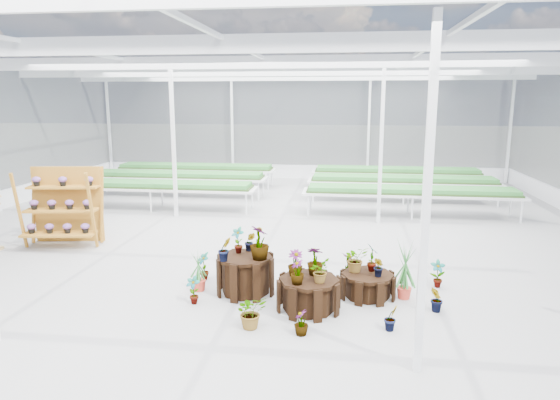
# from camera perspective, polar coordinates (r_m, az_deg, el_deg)

# --- Properties ---
(ground_plane) EXTENTS (24.00, 24.00, 0.00)m
(ground_plane) POSITION_cam_1_polar(r_m,az_deg,el_deg) (10.91, -3.55, -7.20)
(ground_plane) COLOR gray
(ground_plane) RESTS_ON ground
(greenhouse_shell) EXTENTS (18.00, 24.00, 4.50)m
(greenhouse_shell) POSITION_cam_1_polar(r_m,az_deg,el_deg) (10.41, -3.70, 4.62)
(greenhouse_shell) COLOR white
(greenhouse_shell) RESTS_ON ground
(steel_frame) EXTENTS (18.00, 24.00, 4.50)m
(steel_frame) POSITION_cam_1_polar(r_m,az_deg,el_deg) (10.41, -3.70, 4.62)
(steel_frame) COLOR silver
(steel_frame) RESTS_ON ground
(nursery_benches) EXTENTS (16.00, 7.00, 0.84)m
(nursery_benches) POSITION_cam_1_polar(r_m,az_deg,el_deg) (17.72, 0.83, 1.49)
(nursery_benches) COLOR silver
(nursery_benches) RESTS_ON ground
(plinth_tall) EXTENTS (1.22, 1.22, 0.70)m
(plinth_tall) POSITION_cam_1_polar(r_m,az_deg,el_deg) (9.20, -3.96, -8.49)
(plinth_tall) COLOR black
(plinth_tall) RESTS_ON ground
(plinth_mid) EXTENTS (1.34, 1.34, 0.55)m
(plinth_mid) POSITION_cam_1_polar(r_m,az_deg,el_deg) (8.52, 3.31, -10.69)
(plinth_mid) COLOR black
(plinth_mid) RESTS_ON ground
(plinth_low) EXTENTS (1.23, 1.23, 0.43)m
(plinth_low) POSITION_cam_1_polar(r_m,az_deg,el_deg) (9.19, 9.95, -9.56)
(plinth_low) COLOR black
(plinth_low) RESTS_ON ground
(shelf_rack) EXTENTS (1.90, 1.20, 1.88)m
(shelf_rack) POSITION_cam_1_polar(r_m,az_deg,el_deg) (13.01, -23.67, -0.81)
(shelf_rack) COLOR #97621C
(shelf_rack) RESTS_ON ground
(nursery_plants) EXTENTS (4.78, 2.98, 1.32)m
(nursery_plants) POSITION_cam_1_polar(r_m,az_deg,el_deg) (8.99, 2.30, -7.86)
(nursery_plants) COLOR #2E7131
(nursery_plants) RESTS_ON ground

